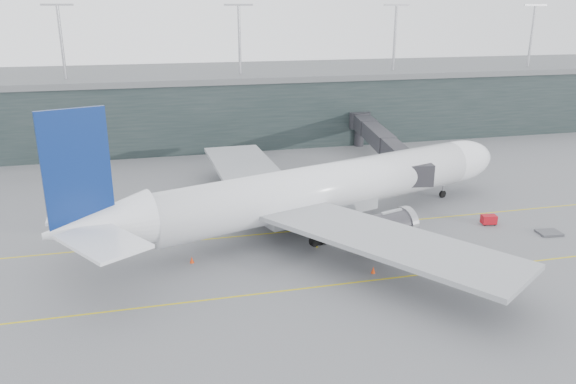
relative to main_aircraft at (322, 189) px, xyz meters
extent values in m
plane|color=#525357|center=(-7.50, 3.28, -5.39)|extent=(320.00, 320.00, 0.00)
cube|color=gold|center=(-7.50, -0.72, -5.38)|extent=(160.00, 0.25, 0.02)
cube|color=gold|center=(-7.50, -16.72, -5.38)|extent=(160.00, 0.25, 0.02)
cube|color=gold|center=(-2.50, 23.28, -5.38)|extent=(0.25, 60.00, 0.02)
cube|color=black|center=(-7.50, 61.28, 1.61)|extent=(240.00, 35.00, 14.00)
cube|color=#545759|center=(-7.50, 61.28, 9.21)|extent=(240.00, 36.00, 1.20)
cylinder|color=#9E9EA3|center=(-37.50, 51.28, 16.61)|extent=(0.60, 0.60, 14.00)
cylinder|color=#9E9EA3|center=(-2.50, 51.28, 16.61)|extent=(0.60, 0.60, 14.00)
cylinder|color=#9E9EA3|center=(32.50, 51.28, 16.61)|extent=(0.60, 0.60, 14.00)
cylinder|color=#9E9EA3|center=(67.50, 51.28, 16.61)|extent=(0.60, 0.60, 14.00)
cylinder|color=white|center=(0.46, 0.15, 0.17)|extent=(47.94, 21.11, 6.51)
ellipsoid|color=white|center=(24.93, 8.10, 0.17)|extent=(15.01, 10.41, 6.51)
cone|color=white|center=(-28.00, -9.09, 0.91)|extent=(12.91, 9.51, 6.25)
cube|color=gray|center=(-0.54, -0.17, -2.35)|extent=(17.60, 10.18, 2.10)
cube|color=black|center=(28.72, 9.33, 1.22)|extent=(3.17, 3.71, 0.84)
cube|color=gray|center=(2.49, -16.30, -0.88)|extent=(24.86, 30.53, 0.58)
cylinder|color=#3A393E|center=(5.54, -8.69, -2.66)|extent=(8.12, 5.76, 3.67)
cube|color=gray|center=(-7.56, 14.66, -0.88)|extent=(10.50, 30.76, 0.58)
cylinder|color=#3A393E|center=(-0.62, 10.29, -2.66)|extent=(8.12, 5.76, 3.67)
cube|color=navy|center=(-29.49, -9.58, 7.52)|extent=(6.65, 2.61, 12.60)
cube|color=white|center=(-27.21, -14.91, 1.43)|extent=(9.99, 11.07, 0.37)
cube|color=white|center=(-30.78, -3.92, 1.43)|extent=(6.26, 9.74, 0.37)
cylinder|color=black|center=(22.43, 7.28, -4.81)|extent=(1.23, 0.76, 1.15)
cylinder|color=#9E9EA3|center=(22.43, 7.28, -4.03)|extent=(0.31, 0.31, 2.73)
cylinder|color=black|center=(-1.97, -5.94, -4.71)|extent=(1.46, 0.92, 1.36)
cylinder|color=black|center=(-5.09, 3.65, -4.71)|extent=(1.46, 0.92, 1.36)
cube|color=#26262A|center=(15.77, 3.30, 0.28)|extent=(4.20, 4.58, 3.17)
cube|color=#26262A|center=(17.19, 12.60, 0.28)|extent=(5.03, 15.00, 2.83)
cube|color=#26262A|center=(19.42, 27.17, 0.28)|extent=(5.31, 15.04, 2.95)
cube|color=#26262A|center=(21.65, 41.74, 0.28)|extent=(5.59, 15.08, 3.06)
cylinder|color=#9E9EA3|center=(17.31, 13.38, -3.24)|extent=(0.57, 0.57, 4.31)
cube|color=#3A393E|center=(17.31, 13.38, -4.99)|extent=(2.50, 2.02, 0.79)
cylinder|color=#26262A|center=(15.77, 43.78, 0.28)|extent=(4.53, 4.53, 3.40)
cylinder|color=#26262A|center=(15.77, 43.78, -3.35)|extent=(2.04, 2.04, 4.08)
cube|color=#A00B14|center=(22.90, -4.82, -4.62)|extent=(2.15, 1.53, 1.17)
cylinder|color=black|center=(22.12, -5.16, -5.21)|extent=(0.38, 0.19, 0.36)
cylinder|color=black|center=(23.55, -5.37, -5.21)|extent=(0.38, 0.19, 0.36)
cylinder|color=black|center=(22.25, -4.27, -5.21)|extent=(0.38, 0.19, 0.36)
cylinder|color=black|center=(23.68, -4.48, -5.21)|extent=(0.38, 0.19, 0.36)
cube|color=#3D3E42|center=(28.82, -9.81, -5.21)|extent=(3.16, 2.63, 0.30)
cube|color=#3A393E|center=(-12.03, 12.51, -5.22)|extent=(2.74, 2.48, 0.22)
cube|color=#A4A9B0|center=(-12.03, 12.51, -4.21)|extent=(2.28, 2.22, 1.68)
cube|color=#264797|center=(-12.03, 12.51, -3.34)|extent=(2.35, 2.29, 0.09)
cube|color=#3A393E|center=(-9.83, 14.33, -5.25)|extent=(2.02, 1.66, 0.19)
cube|color=#ABAEB7|center=(-9.83, 14.33, -4.38)|extent=(1.63, 1.54, 1.45)
cube|color=#264797|center=(-9.83, 14.33, -3.63)|extent=(1.68, 1.59, 0.08)
cube|color=#3A393E|center=(-7.32, 14.87, -5.24)|extent=(2.30, 1.98, 0.20)
cube|color=#9EA2AA|center=(-7.32, 14.87, -4.32)|extent=(1.89, 1.80, 1.53)
cube|color=#264797|center=(-7.32, 14.87, -3.53)|extent=(1.94, 1.86, 0.08)
cone|color=#F4610D|center=(24.22, -2.30, -5.01)|extent=(0.48, 0.48, 0.76)
cone|color=red|center=(1.62, -15.04, -5.00)|extent=(0.49, 0.49, 0.79)
cone|color=orange|center=(1.62, 12.90, -5.03)|extent=(0.46, 0.46, 0.73)
cone|color=red|center=(-18.22, -7.39, -4.99)|extent=(0.51, 0.51, 0.80)
camera|label=1|loc=(-21.61, -68.79, 23.46)|focal=35.00mm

